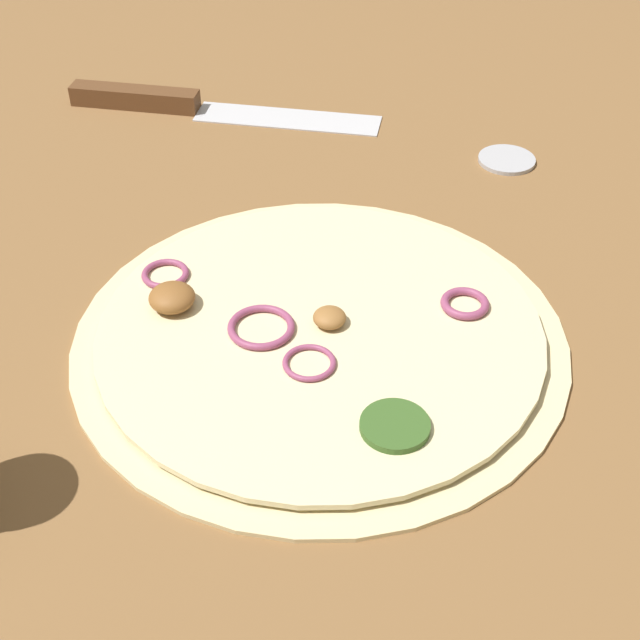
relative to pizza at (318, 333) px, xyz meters
The scene contains 4 objects.
ground_plane 0.01m from the pizza, 114.61° to the right, with size 3.00×3.00×0.00m, color brown.
pizza is the anchor object (origin of this frame).
knife 0.35m from the pizza, ahead, with size 0.20×0.24×0.02m.
loose_cap 0.28m from the pizza, 63.83° to the right, with size 0.05×0.05×0.01m.
Camera 1 is at (-0.38, 0.21, 0.37)m, focal length 50.00 mm.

